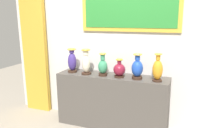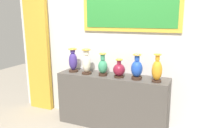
% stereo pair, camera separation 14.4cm
% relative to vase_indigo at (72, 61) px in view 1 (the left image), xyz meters
% --- Properties ---
extents(ground_plane, '(9.90, 9.90, 0.00)m').
position_rel_vase_indigo_xyz_m(ground_plane, '(0.68, 0.02, -1.03)').
color(ground_plane, gray).
extents(display_shelf, '(1.76, 0.41, 0.85)m').
position_rel_vase_indigo_xyz_m(display_shelf, '(0.68, 0.02, -0.61)').
color(display_shelf, '#4C4742').
rests_on(display_shelf, ground_plane).
extents(back_wall, '(3.90, 0.14, 3.05)m').
position_rel_vase_indigo_xyz_m(back_wall, '(0.69, 0.29, 0.50)').
color(back_wall, silver).
rests_on(back_wall, ground_plane).
extents(curtain_gold, '(0.49, 0.08, 2.24)m').
position_rel_vase_indigo_xyz_m(curtain_gold, '(-0.87, 0.17, 0.09)').
color(curtain_gold, gold).
rests_on(curtain_gold, ground_plane).
extents(vase_indigo, '(0.15, 0.15, 0.39)m').
position_rel_vase_indigo_xyz_m(vase_indigo, '(0.00, 0.00, 0.00)').
color(vase_indigo, '#382319').
rests_on(vase_indigo, display_shelf).
extents(vase_ivory, '(0.15, 0.15, 0.40)m').
position_rel_vase_indigo_xyz_m(vase_ivory, '(0.27, -0.04, 0.00)').
color(vase_ivory, '#382319').
rests_on(vase_ivory, display_shelf).
extents(vase_jade, '(0.14, 0.14, 0.35)m').
position_rel_vase_indigo_xyz_m(vase_jade, '(0.55, -0.03, -0.04)').
color(vase_jade, '#382319').
rests_on(vase_jade, display_shelf).
extents(vase_burgundy, '(0.18, 0.18, 0.28)m').
position_rel_vase_indigo_xyz_m(vase_burgundy, '(0.82, -0.03, -0.06)').
color(vase_burgundy, '#382319').
rests_on(vase_burgundy, display_shelf).
extents(vase_sapphire, '(0.17, 0.17, 0.37)m').
position_rel_vase_indigo_xyz_m(vase_sapphire, '(1.09, -0.03, -0.02)').
color(vase_sapphire, '#382319').
rests_on(vase_sapphire, display_shelf).
extents(vase_amber, '(0.14, 0.14, 0.39)m').
position_rel_vase_indigo_xyz_m(vase_amber, '(1.38, -0.05, -0.01)').
color(vase_amber, '#382319').
rests_on(vase_amber, display_shelf).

